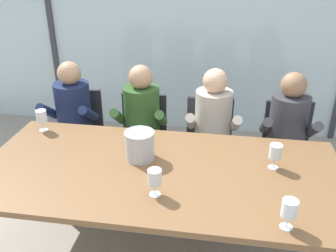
% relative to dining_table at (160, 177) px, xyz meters
% --- Properties ---
extents(ground, '(14.00, 14.00, 0.00)m').
position_rel_dining_table_xyz_m(ground, '(0.00, 1.00, -0.71)').
color(ground, '#9E9384').
extents(window_glass_panel, '(7.62, 0.03, 2.60)m').
position_rel_dining_table_xyz_m(window_glass_panel, '(0.00, 2.21, 0.59)').
color(window_glass_panel, silver).
rests_on(window_glass_panel, ground).
extents(window_mullion_left, '(0.06, 0.06, 2.60)m').
position_rel_dining_table_xyz_m(window_mullion_left, '(-1.72, 2.19, 0.59)').
color(window_mullion_left, '#38383D').
rests_on(window_mullion_left, ground).
extents(hillside_vineyard, '(13.62, 2.40, 1.83)m').
position_rel_dining_table_xyz_m(hillside_vineyard, '(0.00, 5.45, 0.21)').
color(hillside_vineyard, '#477A38').
rests_on(hillside_vineyard, ground).
extents(dining_table, '(2.42, 1.13, 0.77)m').
position_rel_dining_table_xyz_m(dining_table, '(0.00, 0.00, 0.00)').
color(dining_table, brown).
rests_on(dining_table, ground).
extents(chair_near_curtain, '(0.50, 0.50, 0.88)m').
position_rel_dining_table_xyz_m(chair_near_curtain, '(-0.96, 0.96, -0.20)').
color(chair_near_curtain, '#232328').
rests_on(chair_near_curtain, ground).
extents(chair_left_of_center, '(0.45, 0.45, 0.88)m').
position_rel_dining_table_xyz_m(chair_left_of_center, '(-0.34, 0.96, -0.20)').
color(chair_left_of_center, '#232328').
rests_on(chair_left_of_center, ground).
extents(chair_center, '(0.45, 0.45, 0.88)m').
position_rel_dining_table_xyz_m(chair_center, '(0.28, 0.96, -0.20)').
color(chair_center, '#232328').
rests_on(chair_center, ground).
extents(chair_right_of_center, '(0.47, 0.47, 0.88)m').
position_rel_dining_table_xyz_m(chair_right_of_center, '(0.99, 0.99, -0.20)').
color(chair_right_of_center, '#232328').
rests_on(chair_right_of_center, ground).
extents(person_navy_polo, '(0.47, 0.61, 1.20)m').
position_rel_dining_table_xyz_m(person_navy_polo, '(-0.98, 0.84, -0.02)').
color(person_navy_polo, '#192347').
rests_on(person_navy_polo, ground).
extents(person_olive_shirt, '(0.48, 0.62, 1.20)m').
position_rel_dining_table_xyz_m(person_olive_shirt, '(-0.32, 0.84, -0.02)').
color(person_olive_shirt, '#2D5123').
rests_on(person_olive_shirt, ground).
extents(person_beige_jumper, '(0.47, 0.62, 1.20)m').
position_rel_dining_table_xyz_m(person_beige_jumper, '(0.31, 0.84, -0.02)').
color(person_beige_jumper, '#B7AD9E').
rests_on(person_beige_jumper, ground).
extents(person_charcoal_jacket, '(0.47, 0.62, 1.20)m').
position_rel_dining_table_xyz_m(person_charcoal_jacket, '(0.94, 0.84, -0.02)').
color(person_charcoal_jacket, '#38383D').
rests_on(person_charcoal_jacket, ground).
extents(ice_bucket_primary, '(0.21, 0.21, 0.21)m').
position_rel_dining_table_xyz_m(ice_bucket_primary, '(-0.16, 0.12, 0.17)').
color(ice_bucket_primary, '#B7B7BC').
rests_on(ice_bucket_primary, dining_table).
extents(wine_glass_by_left_taster, '(0.08, 0.08, 0.17)m').
position_rel_dining_table_xyz_m(wine_glass_by_left_taster, '(0.76, -0.44, 0.18)').
color(wine_glass_by_left_taster, silver).
rests_on(wine_glass_by_left_taster, dining_table).
extents(wine_glass_near_bucket, '(0.08, 0.08, 0.17)m').
position_rel_dining_table_xyz_m(wine_glass_near_bucket, '(0.75, 0.14, 0.18)').
color(wine_glass_near_bucket, silver).
rests_on(wine_glass_near_bucket, dining_table).
extents(wine_glass_center_pour, '(0.08, 0.08, 0.17)m').
position_rel_dining_table_xyz_m(wine_glass_center_pour, '(-1.02, 0.42, 0.18)').
color(wine_glass_center_pour, silver).
rests_on(wine_glass_center_pour, dining_table).
extents(wine_glass_by_right_taster, '(0.08, 0.08, 0.17)m').
position_rel_dining_table_xyz_m(wine_glass_by_right_taster, '(0.02, -0.28, 0.18)').
color(wine_glass_by_right_taster, silver).
rests_on(wine_glass_by_right_taster, dining_table).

